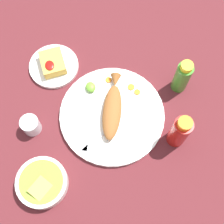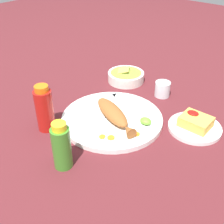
{
  "view_description": "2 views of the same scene",
  "coord_description": "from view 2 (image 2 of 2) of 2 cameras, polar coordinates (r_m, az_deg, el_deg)",
  "views": [
    {
      "loc": [
        0.37,
        -0.11,
        1.02
      ],
      "look_at": [
        0.0,
        0.0,
        0.04
      ],
      "focal_mm": 50.0,
      "sensor_mm": 36.0,
      "label": 1
    },
    {
      "loc": [
        -0.54,
        0.63,
        0.58
      ],
      "look_at": [
        0.0,
        0.0,
        0.04
      ],
      "focal_mm": 45.0,
      "sensor_mm": 36.0,
      "label": 2
    }
  ],
  "objects": [
    {
      "name": "fries_pile",
      "position": [
        0.99,
        16.63,
        -1.83
      ],
      "size": [
        0.1,
        0.08,
        0.04
      ],
      "color": "gold",
      "rests_on": "side_plate_fries"
    },
    {
      "name": "fork_near",
      "position": [
        1.08,
        -0.41,
        1.9
      ],
      "size": [
        0.1,
        0.17,
        0.0
      ],
      "rotation": [
        0.0,
        0.0,
        5.19
      ],
      "color": "silver",
      "rests_on": "main_plate"
    },
    {
      "name": "carrot_slice_mid",
      "position": [
        0.9,
        -0.22,
        -5.24
      ],
      "size": [
        0.02,
        0.02,
        0.0
      ],
      "primitive_type": "cylinder",
      "color": "orange",
      "rests_on": "main_plate"
    },
    {
      "name": "carrot_slice_near",
      "position": [
        0.91,
        -2.0,
        -5.03
      ],
      "size": [
        0.02,
        0.02,
        0.0
      ],
      "primitive_type": "cylinder",
      "color": "orange",
      "rests_on": "main_plate"
    },
    {
      "name": "carrot_slice_far",
      "position": [
        0.92,
        5.0,
        -4.5
      ],
      "size": [
        0.02,
        0.02,
        0.0
      ],
      "primitive_type": "cylinder",
      "color": "orange",
      "rests_on": "main_plate"
    },
    {
      "name": "hot_sauce_bottle_green",
      "position": [
        0.8,
        -10.21,
        -6.9
      ],
      "size": [
        0.05,
        0.05,
        0.15
      ],
      "color": "#3D8428",
      "rests_on": "ground_plane"
    },
    {
      "name": "fork_far",
      "position": [
        1.07,
        2.22,
        1.72
      ],
      "size": [
        0.17,
        0.09,
        0.0
      ],
      "rotation": [
        0.0,
        0.0,
        5.85
      ],
      "color": "silver",
      "rests_on": "main_plate"
    },
    {
      "name": "ground_plane",
      "position": [
        1.01,
        0.0,
        -1.79
      ],
      "size": [
        4.0,
        4.0,
        0.0
      ],
      "primitive_type": "plane",
      "color": "#561E23"
    },
    {
      "name": "salt_cup",
      "position": [
        1.17,
        10.2,
        4.44
      ],
      "size": [
        0.06,
        0.06,
        0.06
      ],
      "color": "silver",
      "rests_on": "ground_plane"
    },
    {
      "name": "fried_fish",
      "position": [
        0.98,
        0.32,
        -0.33
      ],
      "size": [
        0.24,
        0.14,
        0.04
      ],
      "rotation": [
        0.0,
        0.0,
        -0.4
      ],
      "color": "#935628",
      "rests_on": "main_plate"
    },
    {
      "name": "guacamole_bowl",
      "position": [
        1.27,
        2.84,
        7.29
      ],
      "size": [
        0.16,
        0.16,
        0.05
      ],
      "color": "white",
      "rests_on": "ground_plane"
    },
    {
      "name": "side_plate_fries",
      "position": [
        1.01,
        16.42,
        -3.05
      ],
      "size": [
        0.18,
        0.18,
        0.01
      ],
      "primitive_type": "cylinder",
      "color": "white",
      "rests_on": "ground_plane"
    },
    {
      "name": "hot_sauce_bottle_red",
      "position": [
        0.96,
        -13.55,
        0.6
      ],
      "size": [
        0.06,
        0.06,
        0.17
      ],
      "color": "#B21914",
      "rests_on": "ground_plane"
    },
    {
      "name": "main_plate",
      "position": [
        1.01,
        0.0,
        -1.38
      ],
      "size": [
        0.36,
        0.36,
        0.02
      ],
      "primitive_type": "cylinder",
      "color": "white",
      "rests_on": "ground_plane"
    },
    {
      "name": "lime_wedge_main",
      "position": [
        0.97,
        6.85,
        -1.83
      ],
      "size": [
        0.04,
        0.03,
        0.02
      ],
      "primitive_type": "ellipsoid",
      "color": "#6BB233",
      "rests_on": "main_plate"
    }
  ]
}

